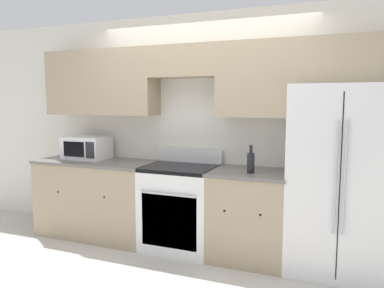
{
  "coord_description": "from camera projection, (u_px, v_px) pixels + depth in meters",
  "views": [
    {
      "loc": [
        1.46,
        -3.37,
        1.63
      ],
      "look_at": [
        0.0,
        0.31,
        1.17
      ],
      "focal_mm": 35.0,
      "sensor_mm": 36.0,
      "label": 1
    }
  ],
  "objects": [
    {
      "name": "oven_range",
      "position": [
        180.0,
        207.0,
        4.12
      ],
      "size": [
        0.77,
        0.65,
        1.08
      ],
      "color": "white",
      "rests_on": "ground_plane"
    },
    {
      "name": "refrigerator",
      "position": [
        340.0,
        179.0,
        3.54
      ],
      "size": [
        0.93,
        0.79,
        1.78
      ],
      "color": "white",
      "rests_on": "ground_plane"
    },
    {
      "name": "bottle",
      "position": [
        251.0,
        162.0,
        3.67
      ],
      "size": [
        0.07,
        0.07,
        0.28
      ],
      "color": "black",
      "rests_on": "lower_cabinets_right"
    },
    {
      "name": "wall_back",
      "position": [
        201.0,
        109.0,
        4.19
      ],
      "size": [
        8.0,
        0.39,
        2.6
      ],
      "color": "silver",
      "rests_on": "ground_plane"
    },
    {
      "name": "microwave",
      "position": [
        87.0,
        148.0,
        4.59
      ],
      "size": [
        0.53,
        0.37,
        0.27
      ],
      "color": "white",
      "rests_on": "lower_cabinets_left"
    },
    {
      "name": "lower_cabinets_right",
      "position": [
        249.0,
        215.0,
        3.83
      ],
      "size": [
        0.79,
        0.64,
        0.92
      ],
      "color": "tan",
      "rests_on": "ground_plane"
    },
    {
      "name": "lower_cabinets_left",
      "position": [
        97.0,
        198.0,
        4.52
      ],
      "size": [
        1.45,
        0.64,
        0.92
      ],
      "color": "tan",
      "rests_on": "ground_plane"
    },
    {
      "name": "ground_plane",
      "position": [
        181.0,
        261.0,
        3.83
      ],
      "size": [
        12.0,
        12.0,
        0.0
      ],
      "primitive_type": "plane",
      "color": "beige"
    }
  ]
}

